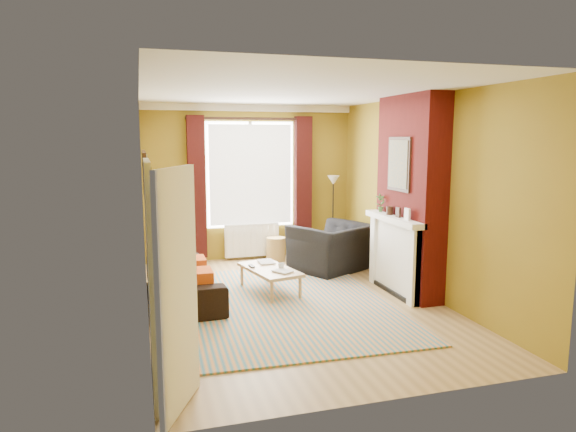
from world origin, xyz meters
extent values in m
plane|color=olive|center=(0.00, 0.00, 0.00)|extent=(5.50, 5.50, 0.00)
cube|color=olive|center=(0.00, 2.75, 1.40)|extent=(3.80, 0.02, 2.80)
cube|color=olive|center=(0.00, -2.75, 1.40)|extent=(3.80, 0.02, 2.80)
cube|color=olive|center=(1.90, 0.00, 1.40)|extent=(0.02, 5.50, 2.80)
cube|color=olive|center=(-1.90, 0.00, 1.40)|extent=(0.02, 5.50, 2.80)
cube|color=silver|center=(0.00, 0.00, 2.80)|extent=(3.80, 5.50, 0.01)
cube|color=#480C0A|center=(1.72, 0.00, 1.40)|extent=(0.35, 1.40, 2.80)
cube|color=white|center=(1.53, 0.00, 0.55)|extent=(0.12, 1.30, 1.10)
cube|color=white|center=(1.48, 0.00, 1.08)|extent=(0.22, 1.40, 0.08)
cube|color=white|center=(1.51, -0.58, 0.52)|extent=(0.16, 0.14, 1.04)
cube|color=white|center=(1.51, 0.58, 0.52)|extent=(0.16, 0.14, 1.04)
cube|color=black|center=(1.56, 0.00, 0.45)|extent=(0.06, 0.80, 0.90)
cube|color=black|center=(1.54, 0.00, 0.03)|extent=(0.20, 1.00, 0.06)
cube|color=white|center=(1.49, -0.35, 1.20)|extent=(0.03, 0.12, 0.16)
cube|color=black|center=(1.49, -0.10, 1.19)|extent=(0.03, 0.10, 0.14)
cylinder|color=black|center=(1.49, 0.15, 1.18)|extent=(0.10, 0.10, 0.12)
cube|color=black|center=(1.53, 0.00, 1.85)|extent=(0.03, 0.60, 0.75)
cube|color=olive|center=(1.51, 0.00, 1.85)|extent=(0.01, 0.52, 0.66)
cube|color=white|center=(0.00, 2.71, 2.74)|extent=(3.80, 0.08, 0.12)
cube|color=white|center=(0.00, 2.72, 1.55)|extent=(1.60, 0.04, 1.90)
cube|color=white|center=(0.00, 2.68, 1.55)|extent=(1.50, 0.02, 1.80)
cube|color=white|center=(0.00, 2.70, 1.55)|extent=(0.06, 0.04, 1.90)
cube|color=#370D0C|center=(-0.98, 2.63, 1.35)|extent=(0.30, 0.16, 2.50)
cube|color=#370D0C|center=(0.98, 2.63, 1.35)|extent=(0.30, 0.16, 2.50)
cylinder|color=black|center=(0.00, 2.63, 2.55)|extent=(2.30, 0.05, 0.05)
cube|color=white|center=(0.00, 2.65, 0.35)|extent=(1.00, 0.10, 0.60)
cube|color=white|center=(-0.45, 2.59, 0.35)|extent=(0.04, 0.03, 0.56)
cube|color=white|center=(-0.34, 2.59, 0.35)|extent=(0.04, 0.03, 0.56)
cube|color=white|center=(-0.23, 2.59, 0.35)|extent=(0.04, 0.03, 0.56)
cube|color=white|center=(-0.12, 2.59, 0.35)|extent=(0.04, 0.03, 0.56)
cube|color=white|center=(-0.01, 2.59, 0.35)|extent=(0.04, 0.03, 0.56)
cube|color=white|center=(0.10, 2.59, 0.35)|extent=(0.04, 0.03, 0.56)
cube|color=white|center=(0.21, 2.59, 0.35)|extent=(0.04, 0.03, 0.56)
cube|color=white|center=(0.32, 2.59, 0.35)|extent=(0.04, 0.03, 0.56)
cube|color=white|center=(0.43, 2.59, 0.35)|extent=(0.04, 0.03, 0.56)
cube|color=black|center=(-1.87, -0.10, 1.75)|extent=(0.04, 0.44, 0.58)
cube|color=gold|center=(-1.84, -0.10, 1.75)|extent=(0.01, 0.38, 0.52)
cube|color=black|center=(-1.87, 0.55, 1.75)|extent=(0.04, 0.44, 0.58)
cube|color=#36A259|center=(-1.84, 0.55, 1.75)|extent=(0.01, 0.38, 0.52)
cube|color=black|center=(-1.87, 1.20, 1.75)|extent=(0.04, 0.44, 0.58)
cube|color=#BA2E3C|center=(-1.84, 1.20, 1.75)|extent=(0.01, 0.38, 0.52)
cube|color=white|center=(-1.88, -2.05, 1.00)|extent=(0.05, 0.94, 2.06)
cube|color=black|center=(-1.85, -2.05, 1.00)|extent=(0.02, 0.80, 1.98)
cube|color=white|center=(-1.68, -2.41, 1.00)|extent=(0.37, 0.74, 1.98)
imported|color=#427433|center=(1.49, 0.45, 1.26)|extent=(0.14, 0.10, 0.27)
cube|color=#C64610|center=(-1.27, -0.06, 0.48)|extent=(0.34, 0.40, 0.16)
cube|color=#C64610|center=(-1.27, 0.64, 0.48)|extent=(0.34, 0.40, 0.16)
cube|color=teal|center=(-0.10, -0.03, 0.01)|extent=(2.78, 3.79, 0.02)
imported|color=black|center=(-1.42, 0.54, 0.30)|extent=(0.94, 2.12, 0.61)
imported|color=black|center=(1.11, 1.44, 0.39)|extent=(1.56, 1.51, 0.78)
cube|color=tan|center=(-0.20, 0.51, 0.34)|extent=(0.78, 1.19, 0.05)
cylinder|color=tan|center=(-0.30, -0.01, 0.16)|extent=(0.05, 0.05, 0.32)
cylinder|color=tan|center=(0.13, 0.08, 0.16)|extent=(0.05, 0.05, 0.32)
cylinder|color=tan|center=(-0.52, 0.94, 0.16)|extent=(0.05, 0.05, 0.32)
cylinder|color=tan|center=(-0.09, 1.04, 0.16)|extent=(0.05, 0.05, 0.32)
cylinder|color=#9D7C44|center=(0.39, 2.40, 0.21)|extent=(0.42, 0.42, 0.43)
cylinder|color=black|center=(1.49, 2.40, 0.01)|extent=(0.29, 0.29, 0.03)
cylinder|color=black|center=(1.49, 2.40, 0.73)|extent=(0.03, 0.03, 1.40)
cone|color=beige|center=(1.49, 2.40, 1.44)|extent=(0.29, 0.29, 0.17)
imported|color=#999999|center=(-0.16, 0.19, 0.38)|extent=(0.31, 0.33, 0.02)
imported|color=#999999|center=(-0.28, 0.84, 0.38)|extent=(0.23, 0.31, 0.02)
imported|color=#999999|center=(-0.06, 0.41, 0.41)|extent=(0.13, 0.13, 0.09)
cube|color=#27272A|center=(-0.43, 0.65, 0.38)|extent=(0.07, 0.17, 0.02)
camera|label=1|loc=(-1.93, -6.43, 2.21)|focal=32.00mm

